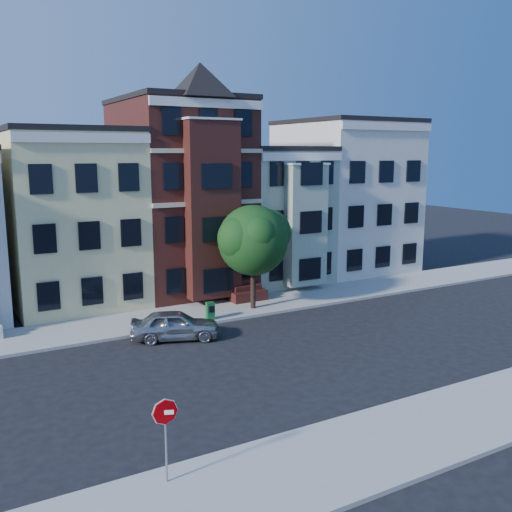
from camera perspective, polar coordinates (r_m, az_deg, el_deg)
ground at (r=26.16m, az=4.99°, el=-9.63°), size 120.00×120.00×0.00m
far_sidewalk at (r=32.70m, az=-3.04°, el=-5.36°), size 60.00×4.00×0.15m
near_sidewalk at (r=20.60m, az=18.24°, el=-15.62°), size 60.00×4.00×0.15m
house_yellow at (r=35.59m, az=-18.09°, el=3.51°), size 7.00×9.00×10.00m
house_brown at (r=37.52m, az=-7.62°, el=5.79°), size 7.00×9.00×12.00m
house_green at (r=40.55m, az=0.98°, el=4.08°), size 6.00×9.00×9.00m
house_cream at (r=44.43m, az=8.81°, el=5.80°), size 8.00×9.00×11.00m
street_tree at (r=31.93m, az=-0.30°, el=1.10°), size 6.92×6.92×7.29m
parked_car at (r=27.90m, az=-8.09°, el=-6.85°), size 4.57×3.10×1.44m
newspaper_box at (r=30.52m, az=-4.60°, el=-5.48°), size 0.47×0.43×0.93m
stop_sign at (r=16.08m, az=-9.02°, el=-17.29°), size 0.72×0.38×2.69m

